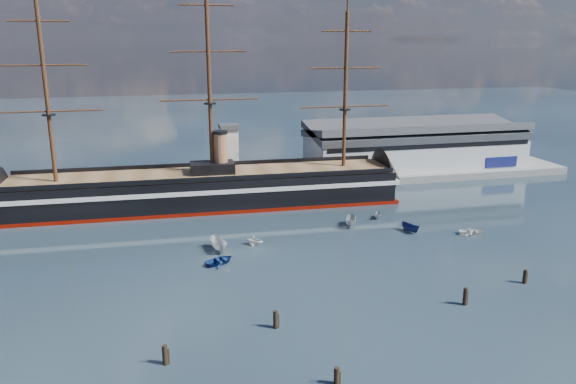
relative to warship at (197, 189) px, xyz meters
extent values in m
plane|color=#17232C|center=(6.69, -20.00, -4.04)|extent=(600.00, 600.00, 0.00)
cube|color=slate|center=(16.69, 16.00, -4.04)|extent=(180.00, 18.00, 2.00)
cube|color=#B7BABC|center=(64.69, 20.00, 2.96)|extent=(62.00, 20.00, 10.00)
cube|color=#3F4247|center=(64.69, 20.00, 8.56)|extent=(63.00, 21.00, 2.00)
cube|color=silver|center=(9.69, 13.00, 4.96)|extent=(4.00, 4.00, 14.00)
cube|color=#3F4247|center=(9.69, 13.00, 12.46)|extent=(5.00, 5.00, 1.00)
cube|color=black|center=(1.73, 0.00, -0.04)|extent=(88.46, 18.76, 7.00)
cube|color=silver|center=(1.73, 0.00, 1.16)|extent=(90.47, 19.06, 1.00)
cube|color=#700C01|center=(1.73, 0.00, -3.69)|extent=(90.47, 19.02, 0.90)
cone|color=black|center=(48.23, 0.00, -0.34)|extent=(11.49, 16.02, 15.68)
cube|color=brown|center=(1.73, 0.00, 3.56)|extent=(88.42, 17.48, 0.40)
cube|color=black|center=(3.73, 0.00, 4.96)|extent=(10.18, 6.31, 2.50)
cylinder|color=#A06A46|center=(5.73, 0.00, 8.46)|extent=(3.20, 3.20, 9.00)
cylinder|color=#381E0F|center=(-30.27, 0.00, 22.76)|extent=(0.90, 0.90, 38.00)
cylinder|color=#381E0F|center=(3.73, 0.00, 24.76)|extent=(0.90, 0.90, 42.00)
cylinder|color=#381E0F|center=(35.73, 0.00, 21.76)|extent=(0.90, 0.90, 36.00)
imported|color=silver|center=(1.30, -30.00, -4.04)|extent=(7.73, 3.82, 2.96)
imported|color=navy|center=(0.73, -36.02, -4.04)|extent=(2.87, 3.63, 1.59)
imported|color=gray|center=(29.68, -22.57, -4.04)|extent=(6.97, 4.78, 2.62)
imported|color=white|center=(8.24, -28.44, -4.04)|extent=(5.24, 5.94, 2.05)
imported|color=silver|center=(51.54, -32.97, -4.04)|extent=(2.14, 3.48, 1.52)
imported|color=navy|center=(40.19, -28.73, -4.04)|extent=(5.79, 3.67, 2.17)
imported|color=gray|center=(37.25, -18.84, -4.04)|extent=(4.04, 3.19, 1.54)
cylinder|color=black|center=(-9.58, -65.85, -4.04)|extent=(0.64, 0.64, 3.25)
cylinder|color=black|center=(33.56, -60.38, -4.04)|extent=(0.64, 0.64, 3.42)
cylinder|color=black|center=(46.89, -55.85, -4.04)|extent=(0.64, 0.64, 3.02)
cylinder|color=black|center=(5.14, -60.44, -4.04)|extent=(0.64, 0.64, 3.26)
camera|label=1|loc=(-9.52, -127.00, 33.53)|focal=35.00mm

